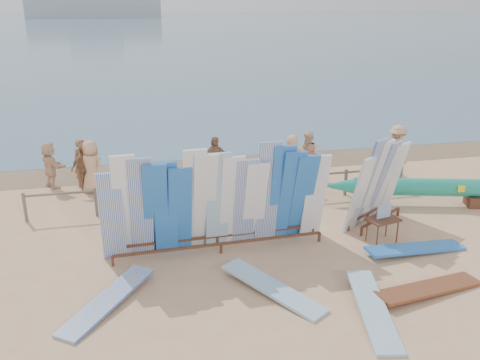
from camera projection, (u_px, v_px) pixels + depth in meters
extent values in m
plane|color=tan|center=(249.00, 247.00, 13.38)|extent=(160.00, 160.00, 0.00)
cube|color=#476780|center=(134.00, 24.00, 131.05)|extent=(320.00, 240.00, 0.02)
cube|color=#7D6246|center=(207.00, 165.00, 19.99)|extent=(40.00, 2.60, 0.01)
cube|color=#999EA3|center=(94.00, 5.00, 175.07)|extent=(45.00, 8.00, 8.00)
cube|color=#6D6052|center=(227.00, 181.00, 15.86)|extent=(12.00, 0.06, 0.06)
cube|color=#6D6052|center=(25.00, 208.00, 14.76)|extent=(0.08, 0.08, 0.90)
cube|color=#6D6052|center=(96.00, 202.00, 15.17)|extent=(0.08, 0.08, 0.90)
cube|color=#6D6052|center=(163.00, 197.00, 15.57)|extent=(0.08, 0.08, 0.90)
cube|color=#6D6052|center=(227.00, 192.00, 15.98)|extent=(0.08, 0.08, 0.90)
cube|color=#6D6052|center=(288.00, 187.00, 16.39)|extent=(0.08, 0.08, 0.90)
cube|color=#6D6052|center=(346.00, 182.00, 16.80)|extent=(0.08, 0.08, 0.90)
cube|color=#6D6052|center=(401.00, 178.00, 17.20)|extent=(0.08, 0.08, 0.90)
cube|color=brown|center=(221.00, 244.00, 12.99)|extent=(5.42, 0.24, 0.06)
cube|color=brown|center=(217.00, 236.00, 13.40)|extent=(5.42, 0.24, 0.06)
cube|color=silver|center=(112.00, 217.00, 12.26)|extent=(0.59, 0.53, 2.41)
cube|color=white|center=(126.00, 207.00, 12.27)|extent=(0.60, 0.82, 2.85)
cube|color=silver|center=(141.00, 208.00, 12.37)|extent=(0.60, 0.79, 2.75)
cube|color=blue|center=(155.00, 209.00, 12.47)|extent=(0.60, 0.95, 2.59)
cube|color=blue|center=(166.00, 209.00, 12.54)|extent=(0.59, 0.58, 2.57)
cube|color=blue|center=(180.00, 210.00, 12.64)|extent=(0.60, 0.73, 2.43)
cube|color=white|center=(194.00, 200.00, 12.65)|extent=(0.60, 0.92, 2.88)
cube|color=white|center=(204.00, 202.00, 12.73)|extent=(0.61, 0.99, 2.75)
cube|color=#83B3D2|center=(218.00, 201.00, 12.82)|extent=(0.59, 0.68, 2.72)
cube|color=white|center=(232.00, 202.00, 12.92)|extent=(0.60, 0.70, 2.60)
cube|color=silver|center=(245.00, 202.00, 13.02)|extent=(0.59, 0.68, 2.49)
cube|color=white|center=(255.00, 204.00, 13.11)|extent=(0.60, 0.73, 2.37)
cube|color=silver|center=(268.00, 193.00, 13.10)|extent=(0.59, 0.60, 2.89)
cube|color=blue|center=(281.00, 194.00, 13.20)|extent=(0.59, 0.68, 2.77)
cube|color=blue|center=(290.00, 196.00, 13.29)|extent=(0.60, 0.85, 2.62)
cube|color=blue|center=(303.00, 197.00, 13.39)|extent=(0.60, 0.88, 2.50)
cube|color=white|center=(315.00, 196.00, 13.48)|extent=(0.59, 0.64, 2.45)
cube|color=brown|center=(381.00, 218.00, 14.59)|extent=(1.71, 1.08, 0.06)
cube|color=brown|center=(368.00, 213.00, 14.88)|extent=(1.71, 1.08, 0.06)
cube|color=white|center=(359.00, 195.00, 13.83)|extent=(0.77, 0.78, 2.26)
cube|color=silver|center=(367.00, 184.00, 14.01)|extent=(0.85, 0.91, 2.69)
cube|color=white|center=(374.00, 183.00, 14.27)|extent=(0.86, 0.93, 2.58)
cube|color=silver|center=(381.00, 182.00, 14.54)|extent=(0.86, 0.94, 2.48)
cube|color=white|center=(387.00, 181.00, 14.75)|extent=(0.87, 0.95, 2.37)
cube|color=white|center=(393.00, 179.00, 15.01)|extent=(0.77, 0.79, 2.31)
cube|color=brown|center=(365.00, 199.00, 16.14)|extent=(0.60, 0.67, 0.34)
cube|color=brown|center=(474.00, 201.00, 16.00)|extent=(0.60, 0.67, 0.34)
cylinder|color=#1C9C7E|center=(421.00, 187.00, 15.92)|extent=(4.17, 1.63, 0.57)
cone|color=#1C9C7E|center=(339.00, 186.00, 16.03)|extent=(1.23, 0.80, 0.53)
cube|color=yellow|center=(461.00, 189.00, 15.59)|extent=(0.21, 0.07, 0.21)
cube|color=brown|center=(383.00, 219.00, 13.46)|extent=(0.93, 0.75, 0.05)
cube|color=white|center=(384.00, 211.00, 13.38)|extent=(0.43, 0.13, 0.39)
cube|color=#83B3D2|center=(373.00, 314.00, 10.53)|extent=(1.10, 2.76, 0.27)
cube|color=blue|center=(415.00, 252.00, 13.12)|extent=(2.73, 0.72, 0.23)
cube|color=brown|center=(428.00, 292.00, 11.32)|extent=(2.76, 1.09, 0.22)
cube|color=silver|center=(108.00, 305.00, 10.85)|extent=(2.07, 2.49, 0.24)
cube|color=#83B3D2|center=(272.00, 293.00, 11.30)|extent=(1.94, 2.57, 0.26)
cube|color=red|center=(231.00, 191.00, 16.45)|extent=(0.60, 0.57, 0.05)
cube|color=red|center=(231.00, 182.00, 16.57)|extent=(0.53, 0.27, 0.50)
cube|color=red|center=(287.00, 184.00, 16.92)|extent=(0.65, 0.60, 0.06)
cube|color=red|center=(286.00, 172.00, 17.07)|extent=(0.63, 0.22, 0.61)
cube|color=red|center=(298.00, 174.00, 17.11)|extent=(0.74, 0.95, 0.61)
cube|color=red|center=(293.00, 160.00, 17.25)|extent=(0.53, 0.34, 0.38)
imported|color=#8C6042|center=(84.00, 168.00, 17.05)|extent=(1.02, 0.86, 1.62)
imported|color=tan|center=(292.00, 158.00, 17.98)|extent=(0.92, 0.70, 1.70)
imported|color=#8C6042|center=(83.00, 163.00, 17.46)|extent=(0.70, 0.54, 1.71)
imported|color=tan|center=(92.00, 167.00, 16.89)|extent=(0.97, 0.84, 1.81)
imported|color=beige|center=(308.00, 155.00, 18.37)|extent=(0.76, 0.91, 1.69)
imported|color=beige|center=(50.00, 165.00, 17.37)|extent=(1.20, 1.54, 1.63)
imported|color=tan|center=(397.00, 150.00, 18.56)|extent=(0.51, 1.23, 1.90)
imported|color=#8C6042|center=(215.00, 162.00, 17.46)|extent=(1.12, 0.70, 1.78)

